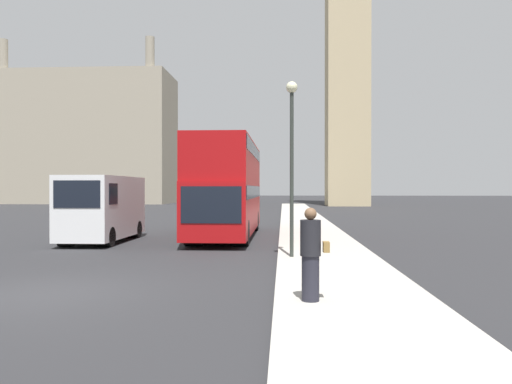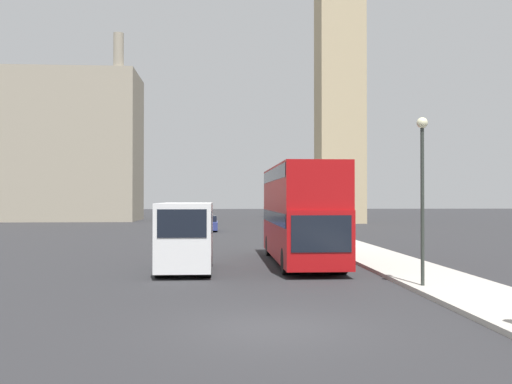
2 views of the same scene
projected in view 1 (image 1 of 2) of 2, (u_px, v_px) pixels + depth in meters
The scene contains 8 objects.
ground_plane at pixel (47, 293), 10.91m from camera, with size 300.00×300.00×0.00m, color #28282B.
sidewalk_strip at pixel (350, 294), 10.55m from camera, with size 3.18×120.00×0.15m.
building_block_distant at pixel (89, 139), 77.31m from camera, with size 25.73×10.85×24.22m.
red_double_decker_bus at pixel (227, 185), 23.59m from camera, with size 2.59×10.71×4.45m.
white_van at pixel (102, 207), 21.31m from camera, with size 2.15×5.45×2.81m.
pedestrian at pixel (311, 254), 9.52m from camera, with size 0.56×0.40×1.78m.
street_lamp at pixel (292, 141), 15.66m from camera, with size 0.36×0.36×5.51m.
parked_sedan at pixel (210, 205), 50.35m from camera, with size 1.74×4.66×1.41m.
Camera 1 is at (5.18, -10.62, 2.30)m, focal length 35.00 mm.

